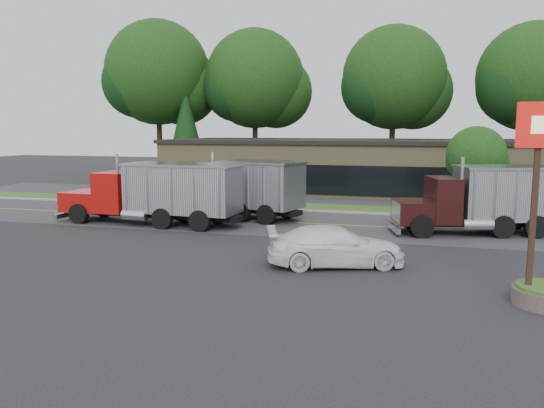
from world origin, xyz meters
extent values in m
plane|color=#323237|center=(0.00, 0.00, 0.00)|extent=(140.00, 140.00, 0.00)
cube|color=#4E4E53|center=(0.00, 9.00, 0.00)|extent=(60.00, 8.00, 0.02)
cube|color=gold|center=(0.00, 9.00, 0.00)|extent=(60.00, 0.12, 0.01)
cube|color=#9E9E99|center=(0.00, 13.20, 0.00)|extent=(60.00, 0.30, 0.12)
cube|color=#356322|center=(0.00, 15.00, 0.00)|extent=(60.00, 3.40, 0.03)
cube|color=#4E4E53|center=(0.00, 20.00, 0.00)|extent=(60.00, 7.00, 0.02)
cube|color=tan|center=(2.00, 26.00, 2.00)|extent=(32.00, 12.00, 4.00)
cube|color=#332116|center=(10.00, -2.50, 2.60)|extent=(0.16, 0.16, 5.00)
cylinder|color=#382619|center=(-20.00, 32.00, 2.96)|extent=(0.56, 0.56, 5.92)
sphere|color=#0F3710|center=(-20.00, 32.00, 10.99)|extent=(10.82, 10.82, 10.82)
sphere|color=#0F3710|center=(-17.97, 33.35, 9.64)|extent=(8.11, 8.11, 8.11)
sphere|color=black|center=(-21.69, 30.99, 9.97)|extent=(7.44, 7.44, 7.44)
cylinder|color=#382619|center=(-10.00, 34.00, 2.77)|extent=(0.56, 0.56, 5.55)
sphere|color=#0F3710|center=(-10.00, 34.00, 10.30)|extent=(10.14, 10.14, 10.14)
sphere|color=#0F3710|center=(-8.10, 35.27, 9.03)|extent=(7.60, 7.60, 7.60)
sphere|color=black|center=(-11.58, 33.05, 9.35)|extent=(6.97, 6.97, 6.97)
cylinder|color=#382619|center=(4.00, 34.00, 2.71)|extent=(0.56, 0.56, 5.41)
sphere|color=#0F3710|center=(4.00, 34.00, 10.05)|extent=(9.90, 9.90, 9.90)
sphere|color=#0F3710|center=(5.86, 35.24, 8.82)|extent=(7.42, 7.42, 7.42)
sphere|color=black|center=(2.45, 33.07, 9.12)|extent=(6.80, 6.80, 6.80)
cylinder|color=#382619|center=(16.00, 33.00, 2.62)|extent=(0.56, 0.56, 5.23)
sphere|color=#0F3710|center=(16.00, 33.00, 9.72)|extent=(9.57, 9.57, 9.57)
sphere|color=black|center=(14.50, 32.10, 8.82)|extent=(6.58, 6.58, 6.58)
cylinder|color=#382619|center=(-16.00, 30.00, 0.50)|extent=(0.44, 0.44, 1.00)
cone|color=black|center=(-16.00, 30.00, 5.21)|extent=(4.17, 4.17, 8.53)
cylinder|color=#382619|center=(10.00, 15.00, 0.97)|extent=(0.56, 0.56, 1.94)
sphere|color=#0F3710|center=(10.00, 15.00, 3.60)|extent=(3.54, 3.54, 3.54)
sphere|color=#0F3710|center=(10.66, 15.44, 3.15)|extent=(2.65, 2.65, 2.65)
sphere|color=black|center=(9.45, 14.67, 3.26)|extent=(2.43, 2.43, 2.43)
cube|color=black|center=(-7.08, 6.50, 0.57)|extent=(9.94, 1.43, 0.28)
cube|color=#BB100D|center=(-11.38, 6.69, 1.12)|extent=(2.47, 2.40, 1.10)
cube|color=#BB100D|center=(-9.45, 6.60, 1.72)|extent=(1.83, 2.47, 2.20)
cube|color=black|center=(-10.20, 6.64, 2.12)|extent=(0.15, 2.10, 0.90)
cube|color=silver|center=(-5.36, 6.43, 2.02)|extent=(6.03, 2.76, 2.50)
cube|color=silver|center=(-5.36, 6.43, 3.32)|extent=(6.18, 2.91, 0.12)
cylinder|color=black|center=(-11.12, 7.83, 0.57)|extent=(1.11, 0.40, 1.10)
cylinder|color=black|center=(-11.22, 5.53, 0.57)|extent=(1.11, 0.40, 1.10)
cylinder|color=black|center=(-4.88, 7.56, 0.57)|extent=(1.11, 0.40, 1.10)
cylinder|color=black|center=(-4.98, 5.26, 0.57)|extent=(1.11, 0.40, 1.10)
cube|color=black|center=(-3.28, 9.82, 0.57)|extent=(7.68, 3.12, 0.28)
cube|color=navy|center=(-6.50, 10.75, 1.12)|extent=(2.41, 2.72, 1.10)
cube|color=navy|center=(-5.05, 10.33, 1.72)|extent=(1.96, 2.68, 2.20)
cube|color=black|center=(-5.61, 10.50, 2.12)|extent=(0.64, 2.03, 0.90)
cube|color=silver|center=(-1.99, 9.44, 2.02)|extent=(5.12, 3.69, 2.50)
cube|color=silver|center=(-1.99, 9.44, 3.32)|extent=(5.31, 3.87, 0.12)
cylinder|color=black|center=(-6.02, 11.81, 0.57)|extent=(1.15, 0.64, 1.10)
cylinder|color=black|center=(-6.66, 9.60, 0.57)|extent=(1.15, 0.64, 1.10)
cylinder|color=black|center=(-1.35, 10.45, 0.57)|extent=(1.15, 0.64, 1.10)
cylinder|color=black|center=(-1.99, 8.24, 0.57)|extent=(1.15, 0.64, 1.10)
cube|color=black|center=(9.59, 8.49, 0.57)|extent=(7.34, 2.83, 0.28)
cube|color=black|center=(6.51, 7.68, 1.12)|extent=(2.28, 2.67, 1.10)
cube|color=black|center=(7.90, 8.04, 1.72)|extent=(1.84, 2.65, 2.20)
cube|color=black|center=(7.36, 7.90, 2.12)|extent=(0.59, 2.05, 0.90)
cube|color=silver|center=(10.82, 8.81, 2.02)|extent=(4.87, 3.53, 2.50)
cube|color=silver|center=(10.82, 8.81, 3.32)|extent=(5.06, 3.71, 0.12)
cylinder|color=black|center=(6.37, 8.83, 0.57)|extent=(1.15, 0.62, 1.10)
cylinder|color=black|center=(6.96, 6.61, 0.57)|extent=(1.15, 0.62, 1.10)
cylinder|color=black|center=(10.84, 10.01, 0.57)|extent=(1.15, 0.62, 1.10)
cylinder|color=black|center=(11.42, 7.78, 0.57)|extent=(1.15, 0.62, 1.10)
imported|color=white|center=(3.77, 0.42, 0.76)|extent=(5.61, 3.71, 1.51)
camera|label=1|loc=(6.76, -19.27, 5.19)|focal=35.00mm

